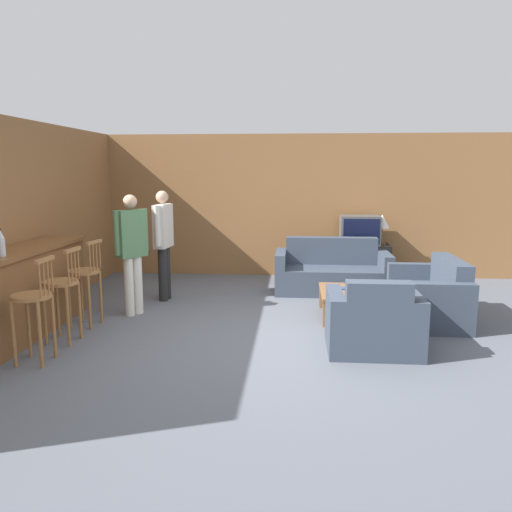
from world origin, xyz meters
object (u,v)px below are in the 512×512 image
at_px(bar_chair_far, 85,279).
at_px(person_by_window, 163,239).
at_px(loveseat_right, 430,297).
at_px(bar_chair_near, 34,305).
at_px(tv_unit, 359,262).
at_px(armchair_near, 373,324).
at_px(bottle, 1,244).
at_px(person_by_counter, 132,247).
at_px(table_lamp, 382,222).
at_px(bar_chair_mid, 62,290).
at_px(tv, 360,230).
at_px(couch_far, 332,273).
at_px(book_on_table, 342,288).
at_px(coffee_table, 344,294).

distance_m(bar_chair_far, person_by_window, 1.53).
distance_m(bar_chair_far, loveseat_right, 4.46).
xyz_separation_m(bar_chair_near, tv_unit, (3.76, 4.17, -0.27)).
height_order(armchair_near, bottle, bottle).
bearing_deg(armchair_near, person_by_counter, 158.92).
height_order(loveseat_right, table_lamp, table_lamp).
xyz_separation_m(bar_chair_mid, tv, (3.76, 3.53, 0.31)).
bearing_deg(tv_unit, loveseat_right, -74.31).
xyz_separation_m(table_lamp, person_by_counter, (-3.70, -2.39, -0.12)).
distance_m(loveseat_right, table_lamp, 2.45).
height_order(bottle, person_by_counter, person_by_counter).
xyz_separation_m(bar_chair_near, bar_chair_far, (-0.00, 1.25, 0.00)).
bearing_deg(person_by_window, bar_chair_mid, -108.48).
height_order(couch_far, person_by_window, person_by_window).
distance_m(bar_chair_far, armchair_near, 3.56).
distance_m(person_by_window, person_by_counter, 0.84).
xyz_separation_m(bar_chair_far, bottle, (-0.46, -0.97, 0.58)).
relative_size(bottle, table_lamp, 0.56).
xyz_separation_m(bar_chair_far, book_on_table, (3.26, 0.70, -0.23)).
bearing_deg(bar_chair_mid, bar_chair_far, 90.01).
height_order(coffee_table, bottle, bottle).
bearing_deg(bottle, tv, 42.58).
xyz_separation_m(loveseat_right, person_by_counter, (-3.97, -0.07, 0.63)).
bearing_deg(bar_chair_near, loveseat_right, 22.76).
relative_size(bar_chair_near, armchair_near, 1.11).
distance_m(couch_far, table_lamp, 1.45).
height_order(loveseat_right, coffee_table, loveseat_right).
distance_m(bar_chair_far, tv, 4.76).
relative_size(bar_chair_mid, couch_far, 0.60).
relative_size(coffee_table, tv, 1.42).
height_order(coffee_table, person_by_window, person_by_window).
xyz_separation_m(book_on_table, table_lamp, (0.88, 2.21, 0.68)).
distance_m(couch_far, tv_unit, 1.00).
distance_m(couch_far, person_by_counter, 3.25).
xyz_separation_m(bar_chair_mid, armchair_near, (3.48, -0.03, -0.30)).
relative_size(bar_chair_mid, bottle, 3.69).
bearing_deg(person_by_counter, book_on_table, 3.57).
height_order(bar_chair_mid, table_lamp, table_lamp).
relative_size(bottle, person_by_counter, 0.18).
bearing_deg(tv, table_lamp, 0.47).
relative_size(couch_far, loveseat_right, 1.27).
distance_m(bar_chair_far, book_on_table, 3.34).
distance_m(bar_chair_mid, couch_far, 4.21).
relative_size(couch_far, person_by_counter, 1.11).
bearing_deg(person_by_counter, loveseat_right, 1.07).
bearing_deg(couch_far, person_by_window, -164.06).
xyz_separation_m(bar_chair_far, couch_far, (3.23, 2.07, -0.30)).
relative_size(bar_chair_mid, book_on_table, 6.58).
xyz_separation_m(loveseat_right, bottle, (-4.87, -1.57, 0.89)).
distance_m(couch_far, tv, 1.16).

